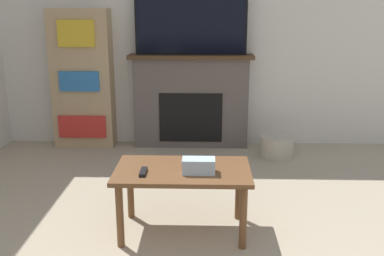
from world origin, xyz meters
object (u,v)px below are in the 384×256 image
(coffee_table, at_px, (183,178))
(storage_basket, at_px, (277,146))
(bookshelf, at_px, (83,79))
(tv, at_px, (191,24))
(fireplace, at_px, (191,101))

(coffee_table, height_order, storage_basket, coffee_table)
(coffee_table, relative_size, storage_basket, 2.64)
(bookshelf, bearing_deg, tv, 0.13)
(tv, height_order, coffee_table, tv)
(tv, relative_size, coffee_table, 1.29)
(bookshelf, relative_size, storage_basket, 4.31)
(fireplace, relative_size, bookshelf, 0.89)
(fireplace, bearing_deg, coffee_table, -89.80)
(coffee_table, height_order, bookshelf, bookshelf)
(fireplace, relative_size, storage_basket, 3.86)
(fireplace, distance_m, tv, 0.84)
(tv, distance_m, bookshelf, 1.35)
(coffee_table, bearing_deg, fireplace, 90.20)
(tv, relative_size, storage_basket, 3.39)
(bookshelf, xyz_separation_m, storage_basket, (2.13, -0.34, -0.65))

